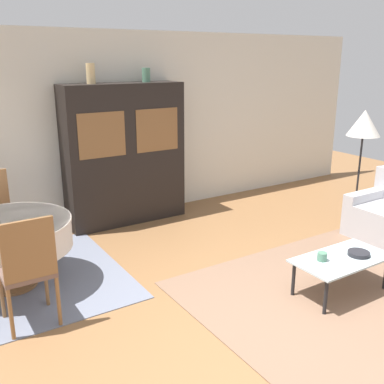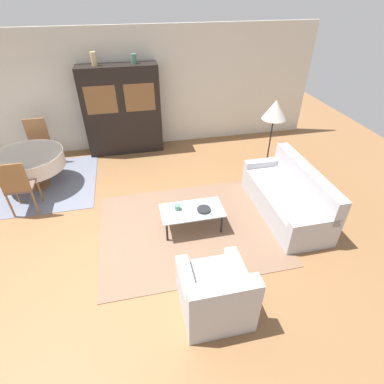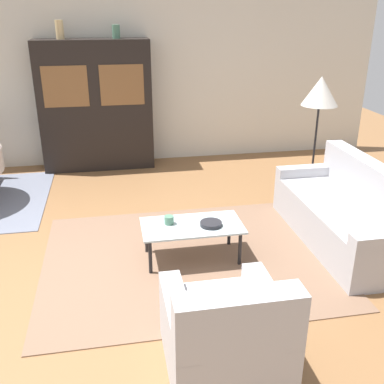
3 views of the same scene
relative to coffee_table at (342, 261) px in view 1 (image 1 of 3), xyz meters
The scene contains 13 objects.
ground_plane 1.31m from the coffee_table, behind, with size 14.00×14.00×0.00m, color brown.
wall_back 3.77m from the coffee_table, 109.99° to the left, with size 10.00×0.06×2.70m.
area_rug 0.35m from the coffee_table, behind, with size 2.94×2.37×0.01m.
dining_rug 3.48m from the coffee_table, 145.54° to the left, with size 2.38×2.07×0.01m.
coffee_table is the anchor object (origin of this frame).
display_cabinet 3.34m from the coffee_table, 106.74° to the left, with size 1.72×0.47×1.99m.
dining_table 3.41m from the coffee_table, 145.50° to the left, with size 1.29×1.29×0.72m.
dining_chair_near 3.01m from the coffee_table, 159.33° to the left, with size 0.44×0.44×1.04m.
floor_lamp 2.54m from the coffee_table, 34.92° to the left, with size 0.46×0.46×1.63m.
cup 0.25m from the coffee_table, 163.97° to the left, with size 0.10×0.10×0.08m.
bowl 0.20m from the coffee_table, 16.31° to the right, with size 0.22×0.22×0.04m.
vase_tall 3.85m from the coffee_table, 113.63° to the left, with size 0.12×0.12×0.26m.
vase_short 3.63m from the coffee_table, 100.22° to the left, with size 0.12×0.12×0.19m.
Camera 1 is at (-2.26, -2.47, 2.33)m, focal length 42.00 mm.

